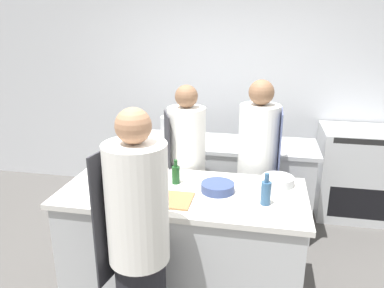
{
  "coord_description": "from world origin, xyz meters",
  "views": [
    {
      "loc": [
        0.56,
        -2.46,
        2.11
      ],
      "look_at": [
        0.0,
        0.35,
        1.18
      ],
      "focal_mm": 35.0,
      "sensor_mm": 36.0,
      "label": 1
    }
  ],
  "objects_px": {
    "chef_at_pass_far": "(186,174)",
    "cup": "(93,176)",
    "bottle_vinegar": "(176,174)",
    "bowl_ceramic_blue": "(218,187)",
    "chef_at_prep_near": "(139,248)",
    "bottle_olive_oil": "(266,192)",
    "bowl_wooden_salad": "(278,181)",
    "oven_range": "(363,173)",
    "bottle_wine": "(148,167)",
    "bowl_prep_small": "(123,171)",
    "bowl_mixing_large": "(122,185)",
    "stockpot": "(174,128)",
    "chef_at_stove": "(257,173)"
  },
  "relations": [
    {
      "from": "chef_at_prep_near",
      "to": "bottle_vinegar",
      "type": "height_order",
      "value": "chef_at_prep_near"
    },
    {
      "from": "oven_range",
      "to": "bowl_wooden_salad",
      "type": "relative_size",
      "value": 4.16
    },
    {
      "from": "bottle_olive_oil",
      "to": "bottle_wine",
      "type": "xyz_separation_m",
      "value": [
        -0.92,
        0.28,
        0.01
      ]
    },
    {
      "from": "oven_range",
      "to": "bottle_olive_oil",
      "type": "height_order",
      "value": "bottle_olive_oil"
    },
    {
      "from": "cup",
      "to": "bowl_ceramic_blue",
      "type": "bearing_deg",
      "value": 1.11
    },
    {
      "from": "chef_at_prep_near",
      "to": "chef_at_pass_far",
      "type": "bearing_deg",
      "value": 9.31
    },
    {
      "from": "bowl_wooden_salad",
      "to": "stockpot",
      "type": "bearing_deg",
      "value": 136.57
    },
    {
      "from": "chef_at_pass_far",
      "to": "oven_range",
      "type": "bearing_deg",
      "value": -79.02
    },
    {
      "from": "chef_at_pass_far",
      "to": "cup",
      "type": "bearing_deg",
      "value": 110.84
    },
    {
      "from": "chef_at_stove",
      "to": "cup",
      "type": "height_order",
      "value": "chef_at_stove"
    },
    {
      "from": "chef_at_stove",
      "to": "bowl_prep_small",
      "type": "distance_m",
      "value": 1.18
    },
    {
      "from": "oven_range",
      "to": "bottle_wine",
      "type": "distance_m",
      "value": 2.59
    },
    {
      "from": "bottle_vinegar",
      "to": "bottle_wine",
      "type": "distance_m",
      "value": 0.25
    },
    {
      "from": "chef_at_stove",
      "to": "stockpot",
      "type": "height_order",
      "value": "chef_at_stove"
    },
    {
      "from": "oven_range",
      "to": "bottle_olive_oil",
      "type": "relative_size",
      "value": 4.46
    },
    {
      "from": "chef_at_stove",
      "to": "bowl_wooden_salad",
      "type": "bearing_deg",
      "value": 20.07
    },
    {
      "from": "chef_at_stove",
      "to": "cup",
      "type": "distance_m",
      "value": 1.42
    },
    {
      "from": "chef_at_stove",
      "to": "chef_at_pass_far",
      "type": "relative_size",
      "value": 1.03
    },
    {
      "from": "bottle_vinegar",
      "to": "bowl_ceramic_blue",
      "type": "bearing_deg",
      "value": -13.97
    },
    {
      "from": "chef_at_pass_far",
      "to": "bowl_wooden_salad",
      "type": "xyz_separation_m",
      "value": [
        0.79,
        -0.35,
        0.15
      ]
    },
    {
      "from": "oven_range",
      "to": "stockpot",
      "type": "height_order",
      "value": "stockpot"
    },
    {
      "from": "bottle_olive_oil",
      "to": "stockpot",
      "type": "bearing_deg",
      "value": 125.86
    },
    {
      "from": "chef_at_stove",
      "to": "bowl_wooden_salad",
      "type": "distance_m",
      "value": 0.5
    },
    {
      "from": "chef_at_pass_far",
      "to": "bottle_olive_oil",
      "type": "distance_m",
      "value": 1.01
    },
    {
      "from": "oven_range",
      "to": "bottle_vinegar",
      "type": "distance_m",
      "value": 2.45
    },
    {
      "from": "chef_at_pass_far",
      "to": "bottle_vinegar",
      "type": "height_order",
      "value": "chef_at_pass_far"
    },
    {
      "from": "chef_at_pass_far",
      "to": "bottle_vinegar",
      "type": "relative_size",
      "value": 8.51
    },
    {
      "from": "chef_at_stove",
      "to": "bowl_ceramic_blue",
      "type": "distance_m",
      "value": 0.72
    },
    {
      "from": "bowl_mixing_large",
      "to": "chef_at_stove",
      "type": "bearing_deg",
      "value": 38.89
    },
    {
      "from": "bowl_wooden_salad",
      "to": "bottle_vinegar",
      "type": "bearing_deg",
      "value": -170.79
    },
    {
      "from": "chef_at_prep_near",
      "to": "stockpot",
      "type": "relative_size",
      "value": 6.08
    },
    {
      "from": "bowl_mixing_large",
      "to": "bowl_wooden_salad",
      "type": "height_order",
      "value": "bowl_mixing_large"
    },
    {
      "from": "chef_at_prep_near",
      "to": "chef_at_stove",
      "type": "distance_m",
      "value": 1.48
    },
    {
      "from": "chef_at_prep_near",
      "to": "bottle_vinegar",
      "type": "relative_size",
      "value": 8.88
    },
    {
      "from": "bottle_olive_oil",
      "to": "cup",
      "type": "bearing_deg",
      "value": 174.86
    },
    {
      "from": "bowl_prep_small",
      "to": "bowl_ceramic_blue",
      "type": "xyz_separation_m",
      "value": [
        0.8,
        -0.16,
        -0.0
      ]
    },
    {
      "from": "chef_at_pass_far",
      "to": "bowl_wooden_salad",
      "type": "relative_size",
      "value": 6.7
    },
    {
      "from": "bottle_vinegar",
      "to": "bottle_wine",
      "type": "xyz_separation_m",
      "value": [
        -0.24,
        0.06,
        0.02
      ]
    },
    {
      "from": "chef_at_prep_near",
      "to": "bowl_wooden_salad",
      "type": "xyz_separation_m",
      "value": [
        0.81,
        0.88,
        0.12
      ]
    },
    {
      "from": "chef_at_stove",
      "to": "stockpot",
      "type": "distance_m",
      "value": 1.09
    },
    {
      "from": "bowl_prep_small",
      "to": "bowl_ceramic_blue",
      "type": "relative_size",
      "value": 0.96
    },
    {
      "from": "bowl_prep_small",
      "to": "stockpot",
      "type": "relative_size",
      "value": 0.84
    },
    {
      "from": "bowl_ceramic_blue",
      "to": "stockpot",
      "type": "relative_size",
      "value": 0.88
    },
    {
      "from": "oven_range",
      "to": "bowl_mixing_large",
      "type": "bearing_deg",
      "value": -139.23
    },
    {
      "from": "bowl_mixing_large",
      "to": "bowl_ceramic_blue",
      "type": "relative_size",
      "value": 0.93
    },
    {
      "from": "bowl_prep_small",
      "to": "bowl_mixing_large",
      "type": "bearing_deg",
      "value": -69.73
    },
    {
      "from": "bowl_mixing_large",
      "to": "stockpot",
      "type": "xyz_separation_m",
      "value": [
        0.06,
        1.34,
        0.08
      ]
    },
    {
      "from": "chef_at_stove",
      "to": "bowl_mixing_large",
      "type": "relative_size",
      "value": 7.35
    },
    {
      "from": "chef_at_pass_far",
      "to": "bowl_ceramic_blue",
      "type": "relative_size",
      "value": 6.62
    },
    {
      "from": "bottle_wine",
      "to": "bowl_prep_small",
      "type": "xyz_separation_m",
      "value": [
        -0.22,
        0.02,
        -0.06
      ]
    }
  ]
}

